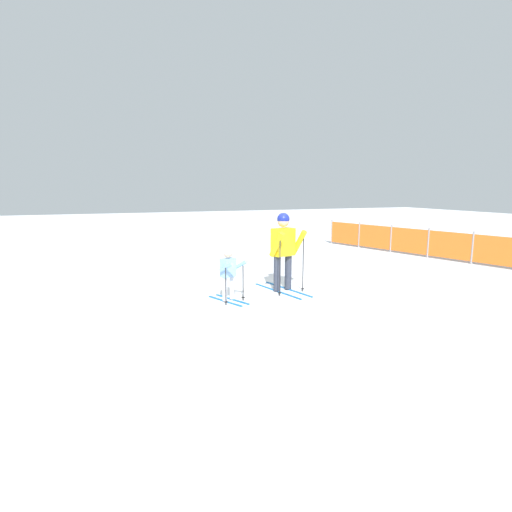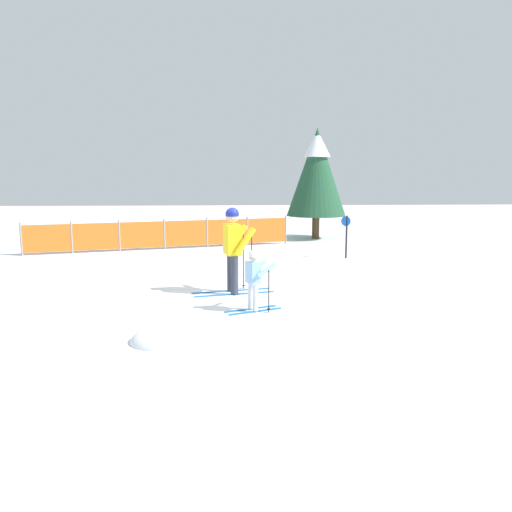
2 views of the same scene
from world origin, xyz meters
The scene contains 5 objects.
ground_plane centered at (0.00, 0.00, 0.00)m, with size 60.00×60.00×0.00m, color white.
skier_adult centered at (0.17, -0.09, 1.02)m, with size 1.65×0.80×1.71m.
skier_child centered at (0.51, -1.44, 0.62)m, with size 1.01×0.65×1.07m.
safety_fence centered at (-1.99, 6.09, 0.49)m, with size 8.10×2.33×0.97m.
snow_mound centered at (-0.77, -3.01, 0.00)m, with size 1.09×0.92×0.44m, color white.
Camera 1 is at (7.92, -3.72, 2.24)m, focal length 28.00 mm.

